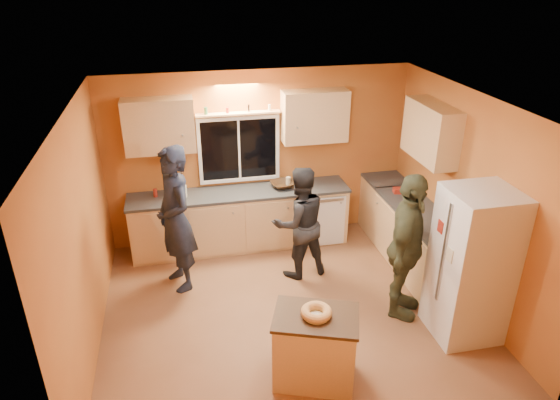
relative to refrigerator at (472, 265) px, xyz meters
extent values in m
plane|color=brown|center=(-1.89, 0.80, -0.90)|extent=(4.50, 4.50, 0.00)
cube|color=#BE7530|center=(-1.89, 2.80, 0.40)|extent=(4.50, 0.04, 2.60)
cube|color=#BE7530|center=(-1.89, -1.20, 0.40)|extent=(4.50, 0.04, 2.60)
cube|color=#BE7530|center=(-4.14, 0.80, 0.40)|extent=(0.04, 4.00, 2.60)
cube|color=#BE7530|center=(0.36, 0.80, 0.40)|extent=(0.04, 4.00, 2.60)
cube|color=white|center=(-1.89, 0.80, 1.70)|extent=(4.50, 4.00, 0.02)
cube|color=black|center=(-2.19, 2.79, 0.55)|extent=(1.10, 0.02, 0.90)
cube|color=white|center=(-2.19, 2.77, 0.55)|extent=(1.20, 0.04, 1.00)
cube|color=#DFAB75|center=(-3.29, 2.64, 1.02)|extent=(0.95, 0.33, 0.75)
cube|color=#DFAB75|center=(-1.09, 2.64, 1.02)|extent=(0.95, 0.33, 0.75)
cube|color=#DFAB75|center=(0.19, 1.60, 1.02)|extent=(0.33, 1.00, 0.75)
cylinder|color=silver|center=(-3.14, 2.52, 0.58)|extent=(0.27, 0.12, 0.12)
cube|color=#DFAB75|center=(-2.24, 2.50, -0.47)|extent=(3.20, 0.60, 0.86)
cube|color=#282B2D|center=(-2.24, 2.50, -0.02)|extent=(3.24, 0.62, 0.04)
cube|color=#DFAB75|center=(0.06, 2.50, -0.47)|extent=(0.60, 0.60, 0.86)
cube|color=#282B2D|center=(0.06, 2.50, -0.02)|extent=(0.62, 0.62, 0.04)
cube|color=#DFAB75|center=(0.06, 1.30, -0.47)|extent=(0.60, 1.80, 0.86)
cube|color=#282B2D|center=(0.06, 1.30, -0.02)|extent=(0.62, 1.84, 0.04)
cube|color=silver|center=(0.00, 0.00, 0.00)|extent=(0.72, 0.70, 1.80)
cube|color=#DFAB75|center=(-1.89, -0.37, -0.51)|extent=(0.93, 0.78, 0.78)
cube|color=black|center=(-1.89, -0.37, -0.11)|extent=(0.98, 0.82, 0.04)
torus|color=tan|center=(-1.89, -0.37, -0.05)|extent=(0.31, 0.31, 0.09)
imported|color=black|center=(-3.18, 1.65, 0.08)|extent=(0.68, 0.83, 1.95)
imported|color=black|center=(-1.57, 1.57, -0.11)|extent=(0.86, 0.72, 1.58)
imported|color=#303522|center=(-0.56, 0.48, 0.02)|extent=(0.98, 1.14, 1.84)
imported|color=black|center=(-1.59, 2.53, 0.04)|extent=(0.42, 0.42, 0.09)
cylinder|color=beige|center=(-3.07, 2.50, 0.09)|extent=(0.14, 0.14, 0.17)
imported|color=gray|center=(0.07, 0.80, 0.16)|extent=(0.32, 0.29, 0.32)
cube|color=maroon|center=(0.02, 1.97, 0.04)|extent=(0.18, 0.14, 0.07)
camera|label=1|loc=(-3.06, -4.12, 3.03)|focal=32.00mm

